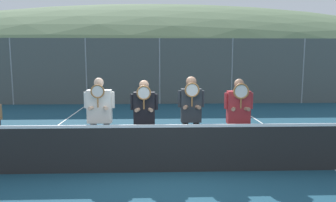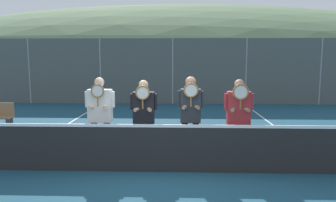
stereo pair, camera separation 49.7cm
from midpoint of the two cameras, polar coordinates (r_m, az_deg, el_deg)
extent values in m
plane|color=navy|center=(6.54, 1.27, -12.27)|extent=(120.00, 120.00, 0.00)
ellipsoid|color=#5B7551|center=(64.29, 1.96, 5.81)|extent=(114.34, 63.52, 22.23)
cube|color=tan|center=(23.77, -1.29, 6.01)|extent=(17.44, 5.00, 2.99)
cube|color=brown|center=(23.77, -1.30, 10.05)|extent=(17.94, 5.50, 0.36)
cylinder|color=gray|center=(16.89, -22.24, 4.83)|extent=(0.06, 0.06, 3.07)
cylinder|color=gray|center=(15.80, -10.81, 5.10)|extent=(0.06, 0.06, 3.07)
cylinder|color=gray|center=(15.41, 1.75, 5.17)|extent=(0.06, 0.06, 3.07)
cylinder|color=gray|center=(15.77, 14.33, 4.99)|extent=(0.06, 0.06, 3.07)
cylinder|color=gray|center=(16.83, 25.82, 4.62)|extent=(0.06, 0.06, 3.07)
cube|color=#4C5451|center=(15.41, 1.75, 5.17)|extent=(20.53, 0.02, 3.07)
cube|color=black|center=(6.40, 1.28, -8.50)|extent=(8.96, 0.02, 0.90)
cube|color=white|center=(6.28, 1.29, -4.38)|extent=(8.96, 0.03, 0.06)
cube|color=white|center=(10.03, -18.37, -5.50)|extent=(0.05, 16.00, 0.01)
cube|color=white|center=(9.98, 21.51, -5.72)|extent=(0.05, 16.00, 0.01)
cylinder|color=#56565B|center=(7.19, -10.72, -6.93)|extent=(0.13, 0.13, 0.87)
cylinder|color=#56565B|center=(7.13, -8.54, -6.99)|extent=(0.13, 0.13, 0.87)
cube|color=white|center=(7.00, -9.78, -0.80)|extent=(0.50, 0.22, 0.69)
sphere|color=#DBB293|center=(6.94, -9.87, 3.25)|extent=(0.20, 0.20, 0.20)
cylinder|color=white|center=(7.04, -12.00, 0.30)|extent=(0.08, 0.08, 0.34)
cylinder|color=white|center=(6.93, -7.58, 0.28)|extent=(0.08, 0.08, 0.34)
cylinder|color=#DBB293|center=(6.94, -10.94, -1.02)|extent=(0.16, 0.27, 0.08)
cylinder|color=#DBB293|center=(6.89, -8.91, -1.04)|extent=(0.16, 0.27, 0.08)
cylinder|color=#936033|center=(6.81, -10.11, -0.15)|extent=(0.03, 0.03, 0.20)
torus|color=#936033|center=(6.78, -10.15, 1.75)|extent=(0.28, 0.03, 0.28)
cylinder|color=silver|center=(6.78, -10.15, 1.75)|extent=(0.23, 0.00, 0.23)
cylinder|color=black|center=(6.99, -3.14, -7.33)|extent=(0.13, 0.13, 0.84)
cylinder|color=black|center=(6.97, -1.15, -7.36)|extent=(0.13, 0.13, 0.84)
cube|color=black|center=(6.82, -2.18, -1.20)|extent=(0.44, 0.22, 0.67)
sphere|color=tan|center=(6.76, -2.20, 2.82)|extent=(0.20, 0.20, 0.20)
cylinder|color=black|center=(6.82, -4.23, -0.11)|extent=(0.08, 0.08, 0.33)
cylinder|color=black|center=(6.78, -0.13, -0.13)|extent=(0.08, 0.08, 0.33)
cylinder|color=tan|center=(6.74, -3.16, -1.43)|extent=(0.16, 0.27, 0.08)
cylinder|color=tan|center=(6.72, -1.30, -1.44)|extent=(0.16, 0.27, 0.08)
cylinder|color=#936033|center=(6.62, -2.30, -0.53)|extent=(0.03, 0.03, 0.20)
torus|color=#936033|center=(6.59, -2.31, 1.46)|extent=(0.30, 0.03, 0.30)
cylinder|color=silver|center=(6.59, -2.31, 1.46)|extent=(0.24, 0.00, 0.24)
cylinder|color=black|center=(6.98, 4.98, -7.22)|extent=(0.13, 0.13, 0.88)
cylinder|color=black|center=(6.99, 6.89, -7.21)|extent=(0.13, 0.13, 0.88)
cube|color=#282D33|center=(6.82, 6.03, -0.81)|extent=(0.42, 0.22, 0.70)
sphere|color=#997056|center=(6.77, 6.09, 3.33)|extent=(0.22, 0.22, 0.22)
cylinder|color=#282D33|center=(6.79, 4.06, 0.33)|extent=(0.08, 0.08, 0.34)
cylinder|color=#282D33|center=(6.82, 8.01, 0.31)|extent=(0.08, 0.08, 0.34)
cylinder|color=#997056|center=(6.73, 5.19, -1.05)|extent=(0.16, 0.27, 0.08)
cylinder|color=#997056|center=(6.74, 6.97, -1.06)|extent=(0.16, 0.27, 0.08)
cylinder|color=#936033|center=(6.63, 6.15, -0.15)|extent=(0.03, 0.03, 0.20)
torus|color=#936033|center=(6.60, 6.18, 1.88)|extent=(0.30, 0.03, 0.30)
cylinder|color=silver|center=(6.60, 6.18, 1.88)|extent=(0.25, 0.00, 0.25)
cylinder|color=#232838|center=(7.02, 12.99, -7.39)|extent=(0.13, 0.13, 0.86)
cylinder|color=#232838|center=(7.07, 15.05, -7.35)|extent=(0.13, 0.13, 0.86)
cube|color=maroon|center=(6.89, 14.23, -1.20)|extent=(0.47, 0.22, 0.68)
sphere|color=#997056|center=(6.83, 14.37, 2.87)|extent=(0.20, 0.20, 0.20)
cylinder|color=maroon|center=(6.82, 12.15, -0.09)|extent=(0.08, 0.08, 0.33)
cylinder|color=maroon|center=(6.93, 16.36, -0.11)|extent=(0.08, 0.08, 0.33)
cylinder|color=#997056|center=(6.78, 13.42, -1.43)|extent=(0.16, 0.27, 0.08)
cylinder|color=#997056|center=(6.83, 15.35, -1.43)|extent=(0.16, 0.27, 0.08)
cylinder|color=#936033|center=(6.70, 14.59, -0.54)|extent=(0.03, 0.03, 0.20)
torus|color=#936033|center=(6.67, 14.66, 1.54)|extent=(0.32, 0.03, 0.32)
cylinder|color=silver|center=(6.67, 14.66, 1.54)|extent=(0.27, 0.00, 0.27)
cube|color=silver|center=(19.47, -19.13, 2.80)|extent=(4.43, 1.79, 0.78)
cube|color=#2D3842|center=(19.42, -19.22, 4.87)|extent=(2.43, 1.64, 0.64)
cylinder|color=black|center=(18.16, -15.87, 1.37)|extent=(0.60, 0.16, 0.60)
cylinder|color=black|center=(19.90, -14.27, 1.97)|extent=(0.60, 0.16, 0.60)
cylinder|color=black|center=(19.24, -24.05, 1.33)|extent=(0.60, 0.16, 0.60)
cylinder|color=black|center=(20.89, -21.87, 1.91)|extent=(0.60, 0.16, 0.60)
cube|color=#B2B7BC|center=(18.48, -4.25, 3.07)|extent=(4.01, 1.76, 0.85)
cube|color=#2D3842|center=(18.43, -4.27, 5.45)|extent=(2.20, 1.62, 0.69)
cylinder|color=black|center=(17.53, -0.32, 1.44)|extent=(0.60, 0.16, 0.60)
cylinder|color=black|center=(19.31, -0.10, 2.04)|extent=(0.60, 0.16, 0.60)
cylinder|color=black|center=(17.83, -8.72, 1.46)|extent=(0.60, 0.16, 0.60)
cylinder|color=black|center=(19.58, -7.74, 2.04)|extent=(0.60, 0.16, 0.60)
cube|color=black|center=(18.29, 10.98, 2.85)|extent=(4.15, 1.75, 0.81)
cube|color=#2D3842|center=(18.24, 11.04, 5.16)|extent=(2.28, 1.61, 0.67)
cylinder|color=black|center=(17.72, 15.69, 1.22)|extent=(0.60, 0.16, 0.60)
cylinder|color=black|center=(19.45, 14.46, 1.83)|extent=(0.60, 0.16, 0.60)
cylinder|color=black|center=(17.29, 6.98, 1.30)|extent=(0.60, 0.16, 0.60)
cylinder|color=black|center=(19.06, 6.52, 1.91)|extent=(0.60, 0.16, 0.60)
cube|color=#285638|center=(19.93, 25.83, 2.57)|extent=(4.68, 1.77, 0.79)
cube|color=#2D3842|center=(19.89, 25.95, 4.62)|extent=(2.57, 1.63, 0.64)
cylinder|color=black|center=(18.56, 22.58, 1.20)|extent=(0.60, 0.16, 0.60)
cylinder|color=black|center=(20.25, 20.80, 1.79)|extent=(0.60, 0.16, 0.60)
cube|color=#333338|center=(10.83, -24.70, -3.80)|extent=(0.06, 0.32, 0.40)
camera|label=1|loc=(0.25, -87.96, 0.28)|focal=35.00mm
camera|label=2|loc=(0.25, 92.04, -0.28)|focal=35.00mm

